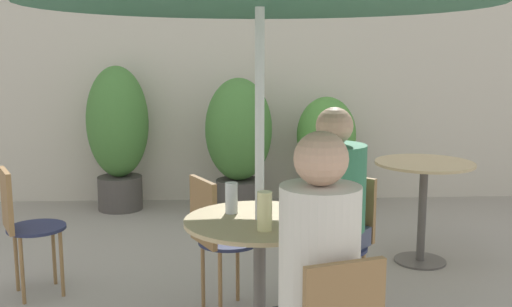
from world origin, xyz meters
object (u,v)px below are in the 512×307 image
Objects in this scene: beer_glass_1 at (265,211)px; beer_glass_2 at (292,199)px; potted_plant_1 at (239,139)px; seated_person_1 at (331,199)px; potted_plant_0 at (118,132)px; cafe_table_near at (260,255)px; potted_plant_2 at (326,146)px; bistro_chair_3 at (217,232)px; beer_glass_0 at (231,198)px; bistro_chair_2 at (22,219)px; cafe_table_far at (423,186)px; bistro_chair_1 at (343,232)px; seated_person_0 at (318,263)px.

beer_glass_2 is at bearing 58.87° from beer_glass_1.
seated_person_1 is at bearing -78.83° from potted_plant_1.
potted_plant_0 is 1.09× the size of potted_plant_1.
potted_plant_2 is (0.80, 2.99, 0.05)m from cafe_table_near.
beer_glass_0 is at bearing 163.21° from bistro_chair_3.
potted_plant_2 is (2.24, 2.07, 0.12)m from bistro_chair_2.
bistro_chair_2 is (-1.45, 0.92, -0.07)m from cafe_table_near.
beer_glass_0 is 0.11× the size of potted_plant_0.
seated_person_1 is at bearing 47.67° from cafe_table_near.
beer_glass_2 is at bearing -8.85° from beer_glass_0.
potted_plant_2 is (2.03, -0.07, -0.14)m from potted_plant_0.
beer_glass_1 is (-1.25, -1.62, 0.27)m from cafe_table_far.
bistro_chair_2 is 5.31× the size of beer_glass_2.
seated_person_1 reaches higher than potted_plant_2.
seated_person_1 is 1.12× the size of potted_plant_2.
beer_glass_0 reaches higher than cafe_table_near.
bistro_chair_1 is 0.85m from beer_glass_0.
bistro_chair_1 is 0.64× the size of potted_plant_1.
cafe_table_near is 3.30m from potted_plant_0.
potted_plant_1 is at bearing 143.50° from seated_person_1.
potted_plant_0 is at bearing 115.01° from beer_glass_2.
beer_glass_0 is 2.80m from potted_plant_1.
potted_plant_2 is at bearing -74.82° from bistro_chair_2.
seated_person_1 is 0.88× the size of potted_plant_0.
cafe_table_far is at bearing 52.24° from beer_glass_1.
seated_person_1 is 0.49m from beer_glass_2.
bistro_chair_1 is 5.31× the size of beer_glass_2.
cafe_table_near is 0.58× the size of potted_plant_1.
potted_plant_0 is (-1.75, 2.49, 0.26)m from bistro_chair_1.
potted_plant_2 is at bearing 123.92° from seated_person_1.
bistro_chair_1 is at bearing -123.13° from seated_person_0.
potted_plant_0 is at bearing -4.72° from bistro_chair_3.
potted_plant_2 is (0.61, 3.60, -0.12)m from seated_person_0.
bistro_chair_3 is (-0.22, 0.60, -0.07)m from cafe_table_near.
cafe_table_near is 0.54× the size of potted_plant_0.
beer_glass_1 is 3.27m from potted_plant_2.
bistro_chair_2 is at bearing 142.95° from beer_glass_1.
bistro_chair_3 reaches higher than cafe_table_far.
bistro_chair_3 is at bearing -94.01° from potted_plant_1.
bistro_chair_1 is 0.59× the size of potted_plant_0.
seated_person_1 is at bearing -57.43° from potted_plant_0.
beer_glass_1 is (1.46, -1.10, 0.34)m from bistro_chair_2.
bistro_chair_2 is at bearing -60.70° from seated_person_0.
potted_plant_0 is at bearing -86.42° from seated_person_0.
beer_glass_0 is 3.14m from potted_plant_0.
seated_person_0 is at bearing -117.73° from cafe_table_far.
beer_glass_0 is (1.31, -0.81, 0.33)m from bistro_chair_2.
beer_glass_2 is at bearing -64.99° from potted_plant_0.
cafe_table_near is 1.72m from bistro_chair_2.
seated_person_1 reaches higher than cafe_table_far.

